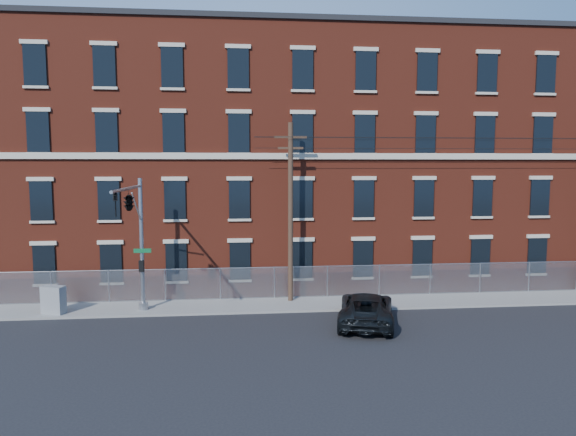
% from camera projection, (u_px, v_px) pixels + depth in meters
% --- Properties ---
extents(ground, '(140.00, 140.00, 0.00)m').
position_uv_depth(ground, '(260.00, 335.00, 24.27)').
color(ground, black).
rests_on(ground, ground).
extents(sidewalk, '(65.00, 3.00, 0.12)m').
position_uv_depth(sidewalk, '(464.00, 300.00, 30.40)').
color(sidewalk, gray).
rests_on(sidewalk, ground).
extents(mill_building, '(55.30, 14.32, 16.30)m').
position_uv_depth(mill_building, '(415.00, 160.00, 38.42)').
color(mill_building, maroon).
rests_on(mill_building, ground).
extents(chain_link_fence, '(59.06, 0.06, 1.85)m').
position_uv_depth(chain_link_fence, '(455.00, 278.00, 31.58)').
color(chain_link_fence, '#A5A8AD').
rests_on(chain_link_fence, ground).
extents(traffic_signal_mast, '(0.90, 6.75, 7.00)m').
position_uv_depth(traffic_signal_mast, '(132.00, 215.00, 25.28)').
color(traffic_signal_mast, '#9EA0A5').
rests_on(traffic_signal_mast, ground).
extents(utility_pole_near, '(1.80, 0.28, 10.00)m').
position_uv_depth(utility_pole_near, '(291.00, 209.00, 29.46)').
color(utility_pole_near, '#422D21').
rests_on(utility_pole_near, ground).
extents(pickup_truck, '(3.89, 6.00, 1.54)m').
position_uv_depth(pickup_truck, '(366.00, 308.00, 25.96)').
color(pickup_truck, black).
rests_on(pickup_truck, ground).
extents(utility_cabinet, '(1.28, 0.93, 1.44)m').
position_uv_depth(utility_cabinet, '(53.00, 300.00, 27.30)').
color(utility_cabinet, gray).
rests_on(utility_cabinet, sidewalk).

